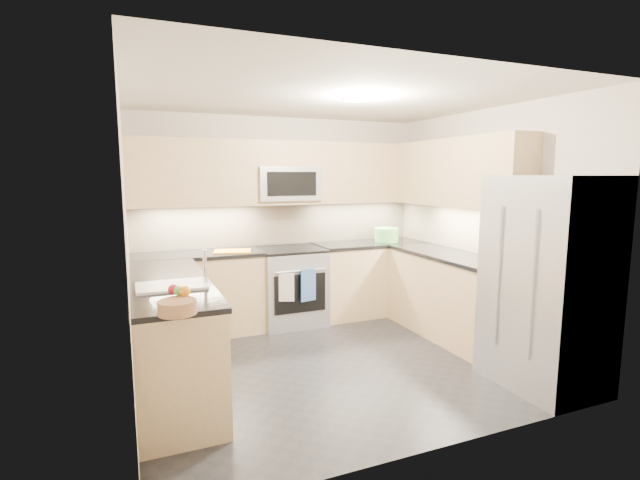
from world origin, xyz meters
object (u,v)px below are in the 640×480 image
(gas_range, at_px, (291,287))
(fruit_basket, at_px, (177,307))
(utensil_bowl, at_px, (387,235))
(refrigerator, at_px, (547,283))
(cutting_board, at_px, (232,251))
(microwave, at_px, (287,184))

(gas_range, distance_m, fruit_basket, 2.79)
(utensil_bowl, distance_m, fruit_basket, 3.65)
(refrigerator, height_order, cutting_board, refrigerator)
(microwave, distance_m, cutting_board, 1.05)
(utensil_bowl, xyz_separation_m, cutting_board, (-2.04, -0.04, -0.08))
(gas_range, relative_size, refrigerator, 0.51)
(utensil_bowl, xyz_separation_m, fruit_basket, (-2.85, -2.27, -0.04))
(microwave, distance_m, utensil_bowl, 1.49)
(gas_range, relative_size, fruit_basket, 3.81)
(utensil_bowl, bearing_deg, fruit_basket, -141.47)
(gas_range, bearing_deg, cutting_board, -175.97)
(utensil_bowl, bearing_deg, refrigerator, -86.99)
(fruit_basket, bearing_deg, cutting_board, 69.88)
(refrigerator, distance_m, cutting_board, 3.21)
(microwave, bearing_deg, utensil_bowl, -5.64)
(fruit_basket, bearing_deg, microwave, 57.53)
(gas_range, xyz_separation_m, utensil_bowl, (1.32, -0.01, 0.57))
(gas_range, bearing_deg, utensil_bowl, -0.25)
(refrigerator, distance_m, fruit_basket, 2.98)
(microwave, height_order, refrigerator, microwave)
(fruit_basket, bearing_deg, gas_range, 56.13)
(microwave, xyz_separation_m, refrigerator, (1.45, -2.55, -0.80))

